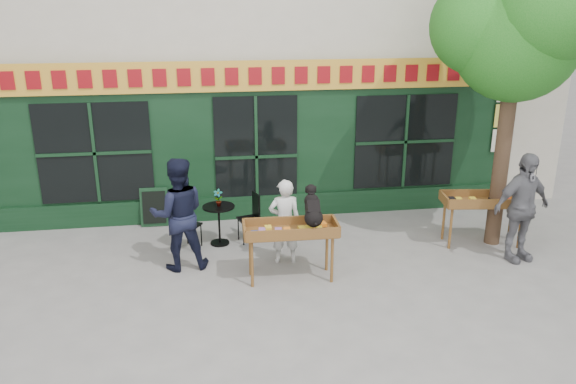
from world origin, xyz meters
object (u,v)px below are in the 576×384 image
(bistro_table, at_px, (219,217))
(dog, at_px, (313,205))
(man_right, at_px, (522,208))
(man_left, at_px, (178,214))
(woman, at_px, (285,221))
(book_cart_center, at_px, (291,232))
(book_cart_right, at_px, (484,203))

(bistro_table, bearing_deg, dog, -48.76)
(dog, xyz_separation_m, man_right, (3.74, 0.16, -0.31))
(dog, bearing_deg, man_left, 162.24)
(dog, relative_size, woman, 0.39)
(man_right, bearing_deg, book_cart_center, 169.05)
(book_cart_center, relative_size, man_right, 0.78)
(dog, bearing_deg, book_cart_right, 16.53)
(dog, height_order, woman, dog)
(woman, bearing_deg, man_left, -0.22)
(book_cart_right, distance_m, man_left, 5.60)
(woman, bearing_deg, book_cart_center, 91.65)
(dog, relative_size, man_left, 0.31)
(woman, relative_size, man_left, 0.78)
(dog, bearing_deg, bistro_table, 132.89)
(book_cart_center, distance_m, dog, 0.59)
(man_right, distance_m, man_left, 5.92)
(woman, bearing_deg, book_cart_right, -175.12)
(man_left, bearing_deg, woman, 173.09)
(book_cart_right, xyz_separation_m, man_right, (0.30, -0.75, 0.16))
(dog, xyz_separation_m, bistro_table, (-1.45, 1.66, -0.75))
(dog, distance_m, bistro_table, 2.33)
(book_cart_center, height_order, woman, woman)
(dog, distance_m, man_left, 2.31)
(woman, height_order, man_right, man_right)
(dog, bearing_deg, woman, 118.21)
(book_cart_center, bearing_deg, woman, 91.65)
(book_cart_right, xyz_separation_m, man_left, (-5.59, -0.16, 0.16))
(dog, distance_m, woman, 0.95)
(bistro_table, relative_size, man_left, 0.39)
(book_cart_right, bearing_deg, bistro_table, 178.80)
(book_cart_center, height_order, bistro_table, book_cart_center)
(book_cart_center, distance_m, bistro_table, 1.97)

